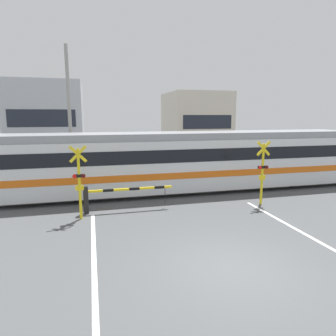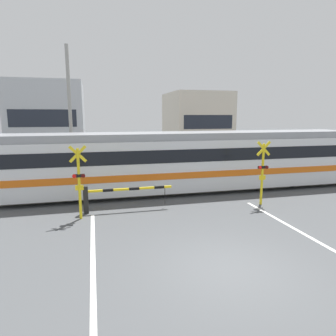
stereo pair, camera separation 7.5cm
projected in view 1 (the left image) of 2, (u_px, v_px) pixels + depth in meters
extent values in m
plane|color=#4C4F51|center=(232.00, 269.00, 8.03)|extent=(160.00, 160.00, 0.00)
cube|color=#5B564C|center=(164.00, 195.00, 15.47)|extent=(50.00, 0.10, 0.08)
cube|color=#5B564C|center=(158.00, 188.00, 16.83)|extent=(50.00, 0.10, 0.08)
cube|color=white|center=(94.00, 272.00, 7.88)|extent=(0.14, 9.52, 0.01)
cube|color=white|center=(323.00, 244.00, 9.63)|extent=(0.14, 9.52, 0.01)
cube|color=silver|center=(190.00, 163.00, 16.30)|extent=(19.21, 2.81, 2.61)
cube|color=gray|center=(190.00, 136.00, 16.04)|extent=(19.02, 2.47, 0.36)
cube|color=orange|center=(190.00, 170.00, 16.36)|extent=(19.23, 2.87, 0.32)
cube|color=black|center=(190.00, 152.00, 16.19)|extent=(18.44, 2.85, 0.64)
cylinder|color=black|center=(76.00, 194.00, 14.35)|extent=(0.76, 0.12, 0.76)
cylinder|color=black|center=(78.00, 187.00, 15.72)|extent=(0.76, 0.12, 0.76)
cylinder|color=black|center=(291.00, 180.00, 17.27)|extent=(0.76, 0.12, 0.76)
cylinder|color=black|center=(277.00, 176.00, 18.64)|extent=(0.76, 0.12, 0.76)
cube|color=black|center=(86.00, 200.00, 12.54)|extent=(0.20, 0.20, 1.16)
cube|color=yellow|center=(130.00, 189.00, 12.93)|extent=(3.71, 0.09, 0.09)
cube|color=black|center=(108.00, 190.00, 12.71)|extent=(0.45, 0.10, 0.10)
cube|color=black|center=(134.00, 189.00, 12.98)|extent=(0.45, 0.10, 0.10)
cube|color=black|center=(159.00, 187.00, 13.25)|extent=(0.45, 0.10, 0.10)
cylinder|color=black|center=(165.00, 196.00, 13.39)|extent=(0.02, 0.02, 0.75)
cube|color=black|center=(209.00, 170.00, 19.41)|extent=(0.20, 0.20, 1.16)
cube|color=yellow|center=(182.00, 166.00, 18.89)|extent=(3.71, 0.09, 0.09)
cube|color=black|center=(196.00, 165.00, 19.12)|extent=(0.45, 0.10, 0.10)
cube|color=black|center=(179.00, 166.00, 18.85)|extent=(0.45, 0.10, 0.10)
cube|color=black|center=(162.00, 167.00, 18.57)|extent=(0.45, 0.10, 0.10)
cylinder|color=black|center=(158.00, 174.00, 18.58)|extent=(0.02, 0.02, 0.75)
cylinder|color=yellow|center=(79.00, 184.00, 11.74)|extent=(0.11, 0.11, 2.84)
cube|color=yellow|center=(78.00, 154.00, 11.53)|extent=(0.68, 0.04, 0.68)
cube|color=yellow|center=(78.00, 154.00, 11.53)|extent=(0.68, 0.04, 0.68)
cube|color=black|center=(79.00, 176.00, 11.68)|extent=(0.44, 0.12, 0.12)
cylinder|color=red|center=(74.00, 176.00, 11.56)|extent=(0.15, 0.03, 0.15)
cylinder|color=#4C0C0C|center=(84.00, 176.00, 11.65)|extent=(0.15, 0.03, 0.15)
cube|color=yellow|center=(80.00, 188.00, 11.74)|extent=(0.32, 0.03, 0.20)
cylinder|color=yellow|center=(262.00, 174.00, 13.71)|extent=(0.11, 0.11, 2.84)
cube|color=yellow|center=(264.00, 148.00, 13.50)|extent=(0.68, 0.04, 0.68)
cube|color=yellow|center=(264.00, 148.00, 13.50)|extent=(0.68, 0.04, 0.68)
cube|color=black|center=(263.00, 167.00, 13.65)|extent=(0.44, 0.12, 0.12)
cylinder|color=red|center=(260.00, 167.00, 13.54)|extent=(0.15, 0.03, 0.15)
cylinder|color=#4C0C0C|center=(267.00, 167.00, 13.62)|extent=(0.15, 0.03, 0.15)
cube|color=yellow|center=(262.00, 177.00, 13.71)|extent=(0.32, 0.03, 0.20)
cylinder|color=brown|center=(165.00, 167.00, 21.63)|extent=(0.13, 0.13, 0.78)
cylinder|color=brown|center=(167.00, 167.00, 21.66)|extent=(0.13, 0.13, 0.78)
cube|color=#B7B7BC|center=(166.00, 158.00, 21.53)|extent=(0.38, 0.22, 0.62)
sphere|color=tan|center=(166.00, 152.00, 21.45)|extent=(0.21, 0.21, 0.21)
cube|color=#B2B7BC|center=(48.00, 122.00, 27.44)|extent=(6.22, 6.81, 7.03)
cube|color=#1E232D|center=(42.00, 118.00, 24.11)|extent=(5.22, 0.03, 1.41)
cube|color=beige|center=(195.00, 124.00, 31.00)|extent=(5.68, 6.81, 6.35)
cube|color=#1E232D|center=(208.00, 122.00, 27.68)|extent=(4.77, 0.03, 1.27)
cylinder|color=gray|center=(69.00, 113.00, 19.06)|extent=(0.22, 0.22, 8.42)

